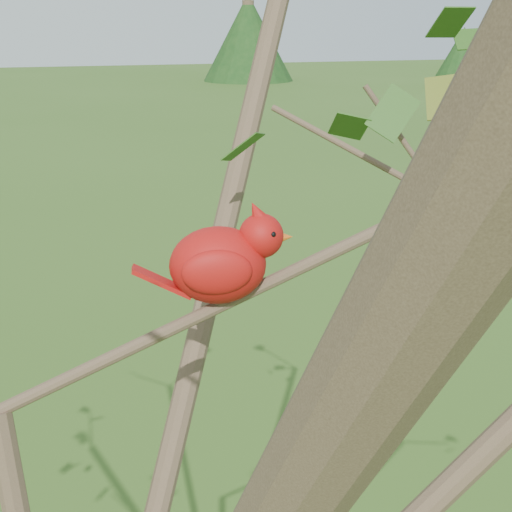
{
  "coord_description": "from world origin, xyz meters",
  "views": [
    {
      "loc": [
        -0.0,
        -0.86,
        2.44
      ],
      "look_at": [
        0.29,
        0.07,
        2.14
      ],
      "focal_mm": 55.0,
      "sensor_mm": 36.0,
      "label": 1
    }
  ],
  "objects": [
    {
      "name": "crabapple_tree",
      "position": [
        0.03,
        -0.02,
        2.12
      ],
      "size": [
        2.35,
        2.05,
        2.95
      ],
      "color": "#443425",
      "rests_on": "ground"
    },
    {
      "name": "cardinal",
      "position": [
        0.25,
        0.07,
        2.13
      ],
      "size": [
        0.21,
        0.12,
        0.15
      ],
      "rotation": [
        0.0,
        0.0,
        -0.16
      ],
      "color": "red",
      "rests_on": "ground"
    }
  ]
}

